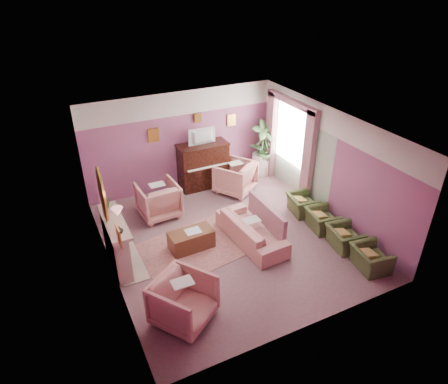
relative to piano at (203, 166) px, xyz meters
name	(u,v)px	position (x,y,z in m)	size (l,w,h in m)	color
floor	(229,238)	(-0.50, -2.68, -0.65)	(5.50, 6.00, 0.01)	#775358
ceiling	(230,128)	(-0.50, -2.68, 2.15)	(5.50, 6.00, 0.01)	white
wall_back	(182,141)	(-0.50, 0.32, 0.75)	(5.50, 0.02, 2.80)	#764575
wall_front	(312,267)	(-0.50, -5.68, 0.75)	(5.50, 0.02, 2.80)	#764575
wall_left	(105,217)	(-3.25, -2.68, 0.75)	(0.02, 6.00, 2.80)	#764575
wall_right	(328,164)	(2.25, -2.68, 0.75)	(0.02, 6.00, 2.80)	#764575
picture_rail_band	(180,104)	(-0.50, 0.31, 1.82)	(5.50, 0.01, 0.65)	silver
stripe_panel	(296,156)	(2.23, -1.38, 0.42)	(0.01, 3.00, 2.15)	#9FB096
fireplace_surround	(116,244)	(-3.09, -2.48, -0.10)	(0.30, 1.40, 1.10)	tan
fireplace_inset	(122,249)	(-2.99, -2.48, -0.25)	(0.18, 0.72, 0.68)	black
fire_ember	(125,255)	(-2.95, -2.48, -0.43)	(0.06, 0.54, 0.10)	orange
mantel_shelf	(114,222)	(-3.06, -2.48, 0.47)	(0.40, 1.55, 0.07)	tan
hearth	(129,262)	(-2.89, -2.48, -0.64)	(0.55, 1.50, 0.02)	tan
mirror_frame	(102,195)	(-3.20, -2.48, 1.15)	(0.04, 0.72, 1.20)	gold
mirror_glass	(103,194)	(-3.17, -2.48, 1.15)	(0.01, 0.60, 1.06)	white
sconce_shade	(117,212)	(-3.12, -3.53, 1.33)	(0.20, 0.20, 0.16)	pink
piano	(203,166)	(0.00, 0.00, 0.00)	(1.40, 0.60, 1.30)	black
piano_keyshelf	(208,169)	(0.00, -0.35, 0.07)	(1.30, 0.12, 0.06)	black
piano_keys	(208,167)	(0.00, -0.35, 0.11)	(1.20, 0.08, 0.02)	white
piano_top	(202,145)	(0.00, 0.00, 0.66)	(1.45, 0.65, 0.04)	black
television	(203,136)	(0.00, -0.05, 0.95)	(0.80, 0.12, 0.48)	black
print_back_left	(153,135)	(-1.30, 0.28, 1.07)	(0.30, 0.03, 0.38)	gold
print_back_right	(231,120)	(1.05, 0.28, 1.13)	(0.26, 0.03, 0.34)	gold
print_back_mid	(198,118)	(0.00, 0.28, 1.35)	(0.22, 0.03, 0.26)	gold
print_left_wall	(119,236)	(-3.21, -3.88, 1.07)	(0.03, 0.28, 0.36)	gold
window_blind	(292,132)	(2.20, -1.13, 1.05)	(0.03, 1.40, 1.80)	beige
curtain_left	(308,159)	(2.12, -2.05, 0.65)	(0.16, 0.34, 2.60)	#945C68
curtain_right	(271,135)	(2.12, -0.21, 0.65)	(0.16, 0.34, 2.60)	#945C68
pelmet	(292,102)	(2.12, -1.13, 1.91)	(0.16, 2.20, 0.16)	#945C68
mantel_plant	(108,202)	(-3.05, -1.93, 0.64)	(0.16, 0.16, 0.28)	#37572C
mantel_vase	(119,230)	(-3.05, -2.98, 0.58)	(0.16, 0.16, 0.16)	silver
area_rug	(194,248)	(-1.42, -2.66, -0.64)	(2.50, 1.80, 0.01)	#995A56
coffee_table	(191,240)	(-1.44, -2.62, -0.43)	(1.00, 0.50, 0.45)	#59321D
table_paper	(193,231)	(-1.39, -2.62, -0.20)	(0.35, 0.28, 0.01)	silver
sofa	(251,226)	(-0.08, -2.98, -0.24)	(0.68, 2.05, 0.83)	tan
sofa_throw	(267,215)	(0.32, -2.98, -0.05)	(0.10, 1.55, 0.57)	#945C68
floral_armchair_left	(158,198)	(-1.67, -0.95, -0.14)	(0.97, 0.97, 1.01)	tan
floral_armchair_right	(235,176)	(0.68, -0.72, -0.14)	(0.97, 0.97, 1.01)	tan
floral_armchair_front	(184,299)	(-2.37, -4.55, -0.14)	(0.97, 0.97, 1.01)	tan
olive_chair_a	(371,255)	(1.73, -4.95, -0.31)	(0.55, 0.78, 0.68)	#414F26
olive_chair_b	(345,235)	(1.73, -4.13, -0.31)	(0.55, 0.78, 0.68)	#414F26
olive_chair_c	(322,217)	(1.73, -3.31, -0.31)	(0.55, 0.78, 0.68)	#414F26
olive_chair_d	(302,202)	(1.73, -2.49, -0.31)	(0.55, 0.78, 0.68)	#414F26
side_table	(260,164)	(1.87, -0.10, -0.30)	(0.52, 0.52, 0.70)	silver
side_plant_big	(261,149)	(1.87, -0.10, 0.22)	(0.30, 0.30, 0.34)	#37572C
side_plant_small	(266,150)	(1.99, -0.20, 0.19)	(0.16, 0.16, 0.28)	#37572C
palm_pot	(262,170)	(1.89, -0.19, -0.48)	(0.34, 0.34, 0.34)	brown
palm_plant	(263,144)	(1.89, -0.19, 0.41)	(0.76, 0.76, 1.44)	#37572C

